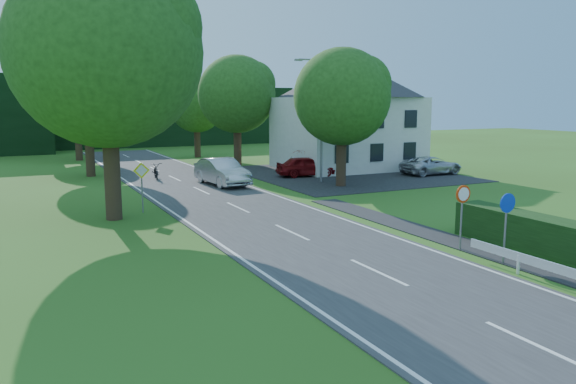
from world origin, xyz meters
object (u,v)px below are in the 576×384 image
streetlight (320,114)px  parasol (306,161)px  parked_car_silver_b (431,165)px  parked_car_silver_a (320,160)px  moving_car (222,172)px  motorcycle (156,171)px  parked_car_red (306,166)px

streetlight → parasol: (1.21, 4.19, -3.49)m
parked_car_silver_b → parasol: (-8.07, 4.33, 0.28)m
parked_car_silver_a → moving_car: bearing=129.5°
parked_car_silver_a → parked_car_silver_b: parked_car_silver_a is taller
streetlight → motorcycle: 11.87m
parked_car_silver_b → parasol: size_ratio=2.25×
moving_car → parked_car_red: 6.89m
streetlight → motorcycle: (-9.26, 6.34, -3.86)m
parked_car_silver_b → parasol: parasol is taller
streetlight → moving_car: 7.31m
parked_car_silver_a → streetlight: bearing=166.6°
moving_car → parked_car_silver_a: 10.18m
motorcycle → parked_car_silver_a: bearing=4.7°
parasol → moving_car: bearing=-161.0°
parked_car_silver_a → motorcycle: bearing=103.4°
motorcycle → parked_car_red: size_ratio=0.52×
streetlight → moving_car: size_ratio=1.56×
parked_car_red → parked_car_silver_a: parked_car_silver_a is taller
parked_car_red → parked_car_silver_b: (8.68, -3.14, -0.06)m
streetlight → parasol: size_ratio=3.85×
moving_car → parasol: size_ratio=2.46×
parasol → parked_car_red: bearing=-117.1°
streetlight → parked_car_red: streetlight is taller
parked_car_red → parked_car_silver_a: bearing=-37.2°
motorcycle → parasol: bearing=-3.4°
streetlight → parked_car_silver_a: 7.41m
parked_car_silver_b → parasol: 9.17m
parasol → streetlight: bearing=-106.2°
moving_car → parked_car_silver_b: size_ratio=1.09×
motorcycle → parked_car_silver_b: bearing=-11.1°
moving_car → parked_car_red: moving_car is taller
parked_car_silver_a → parasol: parasol is taller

